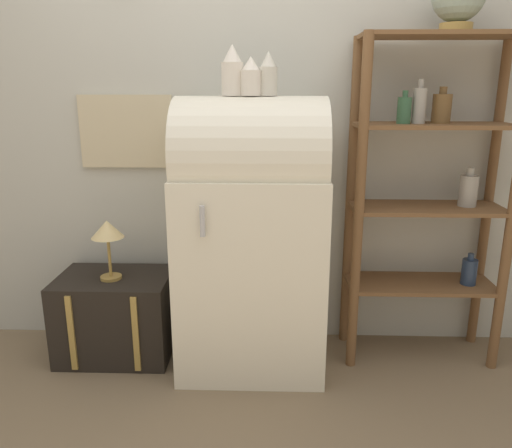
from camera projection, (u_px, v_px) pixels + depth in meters
ground_plane at (249, 387)px, 2.45m from camera, size 12.00×12.00×0.00m
wall_back at (253, 101)px, 2.65m from camera, size 7.00×0.09×2.70m
refrigerator at (251, 234)px, 2.51m from camera, size 0.73×0.62×1.38m
suitcase_trunk at (116, 315)px, 2.71m from camera, size 0.59×0.42×0.45m
shelf_unit at (431, 183)px, 2.52m from camera, size 0.79×0.33×1.67m
vase_left at (232, 72)px, 2.31m from camera, size 0.10×0.10×0.23m
vase_center at (251, 78)px, 2.30m from camera, size 0.10×0.10×0.18m
vase_right at (268, 75)px, 2.31m from camera, size 0.08×0.08×0.20m
desk_lamp at (107, 233)px, 2.55m from camera, size 0.17×0.17×0.32m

